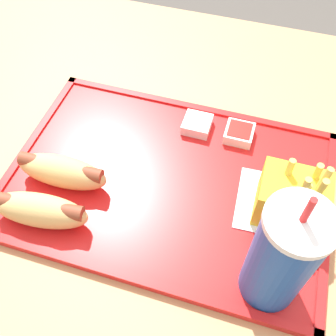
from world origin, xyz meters
TOP-DOWN VIEW (x-y plane):
  - ground_plane at (0.00, 0.00)m, footprint 8.00×8.00m
  - dining_table at (0.00, 0.00)m, footprint 1.26×0.84m
  - food_tray at (0.03, 0.04)m, footprint 0.48×0.33m
  - paper_napkin at (-0.14, 0.03)m, footprint 0.13×0.11m
  - soda_cup at (-0.14, 0.15)m, footprint 0.07×0.07m
  - hot_dog_far at (0.17, 0.15)m, footprint 0.14×0.06m
  - hot_dog_near at (0.17, 0.08)m, footprint 0.14×0.05m
  - fries_carton at (-0.15, 0.04)m, footprint 0.09×0.07m
  - sauce_cup_mayo at (0.01, -0.08)m, footprint 0.04×0.04m
  - sauce_cup_ketchup at (-0.06, -0.08)m, footprint 0.04×0.04m

SIDE VIEW (x-z plane):
  - ground_plane at x=0.00m, z-range 0.00..0.00m
  - dining_table at x=0.00m, z-range 0.00..0.77m
  - food_tray at x=0.03m, z-range 0.76..0.78m
  - paper_napkin at x=-0.14m, z-range 0.78..0.78m
  - sauce_cup_mayo at x=0.01m, z-range 0.78..0.80m
  - sauce_cup_ketchup at x=-0.06m, z-range 0.78..0.80m
  - hot_dog_near at x=0.17m, z-range 0.78..0.83m
  - hot_dog_far at x=0.17m, z-range 0.78..0.83m
  - fries_carton at x=-0.15m, z-range 0.76..0.87m
  - soda_cup at x=-0.14m, z-range 0.76..0.96m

